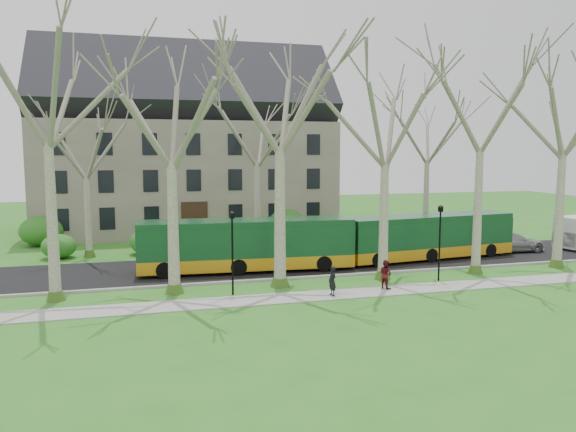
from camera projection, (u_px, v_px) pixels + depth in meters
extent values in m
plane|color=#2E7421|center=(335.00, 283.00, 31.77)|extent=(120.00, 120.00, 0.00)
cube|color=gray|center=(351.00, 293.00, 29.37)|extent=(70.00, 2.00, 0.06)
cube|color=black|center=(306.00, 264.00, 37.04)|extent=(80.00, 8.00, 0.06)
cube|color=#A5A39E|center=(326.00, 276.00, 33.20)|extent=(80.00, 0.25, 0.14)
cube|color=slate|center=(187.00, 177.00, 52.62)|extent=(26.00, 12.00, 10.00)
cylinder|color=black|center=(232.00, 257.00, 29.01)|extent=(0.10, 0.10, 4.00)
cube|color=black|center=(232.00, 216.00, 28.76)|extent=(0.22, 0.22, 0.30)
cylinder|color=black|center=(440.00, 246.00, 32.16)|extent=(0.10, 0.10, 4.00)
cube|color=black|center=(441.00, 209.00, 31.91)|extent=(0.22, 0.22, 0.30)
ellipsoid|color=#1B601E|center=(59.00, 244.00, 38.96)|extent=(2.60, 2.60, 2.00)
ellipsoid|color=#1B601E|center=(148.00, 241.00, 40.54)|extent=(2.60, 2.60, 2.00)
ellipsoid|color=#1B601E|center=(330.00, 233.00, 44.20)|extent=(2.60, 2.60, 2.00)
ellipsoid|color=#1B601E|center=(400.00, 230.00, 45.77)|extent=(2.60, 2.60, 2.00)
ellipsoid|color=#1B601E|center=(41.00, 233.00, 44.19)|extent=(2.60, 2.60, 2.00)
ellipsoid|color=#1B601E|center=(286.00, 224.00, 49.43)|extent=(2.60, 2.60, 2.00)
imported|color=#A3A3A7|center=(511.00, 242.00, 41.33)|extent=(4.97, 2.08, 1.43)
imported|color=black|center=(332.00, 281.00, 28.78)|extent=(0.46, 0.61, 1.51)
imported|color=#551317|center=(385.00, 274.00, 30.27)|extent=(0.84, 0.93, 1.55)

